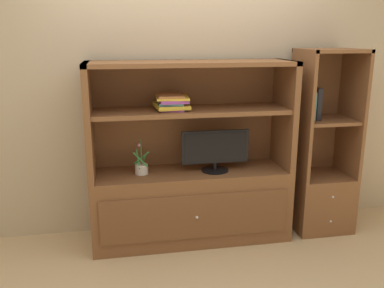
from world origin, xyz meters
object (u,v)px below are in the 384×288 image
object	(u,v)px
potted_plant	(142,168)
magazine_stack	(171,102)
tv_monitor	(215,150)
media_console	(191,185)
bookshelf_tall	(321,173)
upright_book_row	(313,105)

from	to	relation	value
potted_plant	magazine_stack	size ratio (longest dim) A/B	0.88
potted_plant	magazine_stack	xyz separation A→B (m)	(0.26, 0.00, 0.55)
tv_monitor	media_console	bearing A→B (deg)	166.41
magazine_stack	bookshelf_tall	distance (m)	1.55
media_console	upright_book_row	size ratio (longest dim) A/B	6.09
bookshelf_tall	upright_book_row	size ratio (longest dim) A/B	5.89
tv_monitor	bookshelf_tall	distance (m)	1.06
potted_plant	upright_book_row	bearing A→B (deg)	0.31
magazine_stack	upright_book_row	bearing A→B (deg)	0.27
tv_monitor	potted_plant	distance (m)	0.64
bookshelf_tall	magazine_stack	bearing A→B (deg)	-179.27
bookshelf_tall	upright_book_row	xyz separation A→B (m)	(-0.14, -0.01, 0.64)
magazine_stack	bookshelf_tall	bearing A→B (deg)	0.73
media_console	magazine_stack	xyz separation A→B (m)	(-0.16, -0.01, 0.74)
tv_monitor	potted_plant	xyz separation A→B (m)	(-0.62, 0.03, -0.14)
upright_book_row	bookshelf_tall	bearing A→B (deg)	4.86
tv_monitor	upright_book_row	bearing A→B (deg)	2.74
tv_monitor	magazine_stack	xyz separation A→B (m)	(-0.36, 0.04, 0.42)
media_console	bookshelf_tall	xyz separation A→B (m)	(1.22, 0.01, 0.04)
upright_book_row	potted_plant	bearing A→B (deg)	-179.69
media_console	magazine_stack	distance (m)	0.76
potted_plant	bookshelf_tall	world-z (taller)	bookshelf_tall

